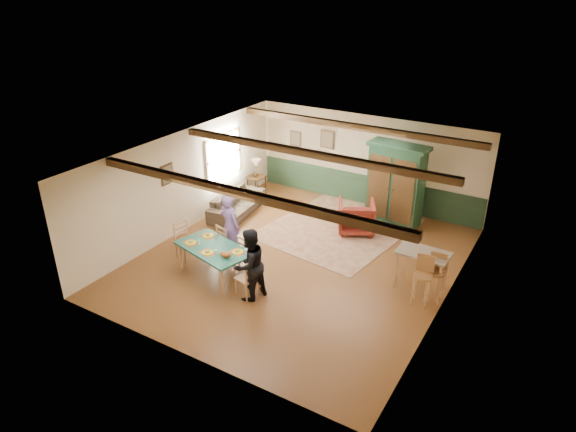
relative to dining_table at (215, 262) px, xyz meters
The scene contains 35 objects.
floor 2.08m from the dining_table, 50.57° to the left, with size 8.00×8.00×0.00m, color #5A3419.
wall_back 5.81m from the dining_table, 76.89° to the left, with size 7.00×0.02×2.70m, color beige.
wall_left 2.88m from the dining_table, 144.33° to the left, with size 0.02×8.00×2.70m, color beige.
wall_right 5.15m from the dining_table, 18.22° to the left, with size 0.02×8.00×2.70m, color beige.
ceiling 3.10m from the dining_table, 50.57° to the left, with size 7.00×8.00×0.02m, color white.
wainscot_back 5.71m from the dining_table, 76.85° to the left, with size 6.95×0.03×0.90m, color #1E3723.
ceiling_beam_front 2.69m from the dining_table, 29.01° to the right, with size 6.95×0.16×0.16m, color #301F0D.
ceiling_beam_mid 3.26m from the dining_table, 56.73° to the left, with size 6.95×0.16×0.16m, color #301F0D.
ceiling_beam_back 5.26m from the dining_table, 74.16° to the left, with size 6.95×0.16×0.16m, color #301F0D.
window_left 4.11m from the dining_table, 123.50° to the left, with size 0.06×1.60×1.30m, color white, non-canonical shape.
picture_left_wall 2.75m from the dining_table, 155.71° to the left, with size 0.04×0.42×0.52m, color gray, non-canonical shape.
picture_back_a 5.73m from the dining_table, 90.01° to the left, with size 0.45×0.04×0.55m, color gray, non-canonical shape.
picture_back_b 5.80m from the dining_table, 101.22° to the left, with size 0.38×0.04×0.48m, color gray, non-canonical shape.
dining_table is the anchor object (origin of this frame).
dining_chair_far_left 0.81m from the dining_table, 104.75° to the left, with size 0.41×0.43×0.93m, color tan, non-canonical shape.
dining_chair_far_right 0.81m from the dining_table, 46.64° to the left, with size 0.41×0.43×0.93m, color tan, non-canonical shape.
dining_chair_end_left 1.13m from the dining_table, 165.70° to the left, with size 0.41×0.43×0.93m, color tan, non-canonical shape.
dining_chair_end_right 1.13m from the dining_table, 14.30° to the right, with size 0.41×0.43×0.93m, color tan, non-canonical shape.
person_man 1.00m from the dining_table, 102.26° to the left, with size 0.62×0.40×1.69m, color #7C5EA1.
person_woman 1.30m from the dining_table, 14.30° to the right, with size 0.79×0.61×1.62m, color black.
person_child 0.89m from the dining_table, 49.13° to the left, with size 0.48×0.31×0.99m, color #2934A5.
cat 0.71m from the dining_table, 24.61° to the right, with size 0.35×0.14×0.18m, color #BE5721, non-canonical shape.
place_setting_near_left 0.73m from the dining_table, 169.86° to the right, with size 0.39×0.29×0.11m, color yellow, non-canonical shape.
place_setting_near_center 0.50m from the dining_table, 82.50° to the right, with size 0.39×0.29×0.11m, color yellow, non-canonical shape.
place_setting_far_left 0.73m from the dining_table, 141.25° to the left, with size 0.39×0.29×0.11m, color yellow, non-canonical shape.
place_setting_far_right 0.73m from the dining_table, 10.14° to the left, with size 0.39×0.29×0.11m, color yellow, non-canonical shape.
area_rug 3.89m from the dining_table, 69.48° to the left, with size 3.28×3.90×0.01m, color tan.
armoire 5.42m from the dining_table, 62.25° to the left, with size 1.61×0.64×2.28m, color #143421.
armchair 4.15m from the dining_table, 63.62° to the left, with size 0.93×0.95×0.87m, color #4E120F.
sofa 3.42m from the dining_table, 117.50° to the left, with size 2.14×0.84×0.62m, color #382F23.
end_table 4.89m from the dining_table, 112.82° to the left, with size 0.49×0.49×0.60m, color #301F0D, non-canonical shape.
table_lamp 4.91m from the dining_table, 112.82° to the left, with size 0.30×0.30×0.55m, color #D1B387, non-canonical shape.
counter_table 4.60m from the dining_table, 24.18° to the left, with size 1.11×0.65×0.92m, color tan, non-canonical shape.
bar_stool_left 4.58m from the dining_table, 16.85° to the left, with size 0.39×0.43×1.09m, color #A16D3E, non-canonical shape.
bar_stool_right 4.86m from the dining_table, 19.76° to the left, with size 0.37×0.41×1.05m, color #A16D3E, non-canonical shape.
Camera 1 is at (5.31, -9.39, 6.33)m, focal length 32.00 mm.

